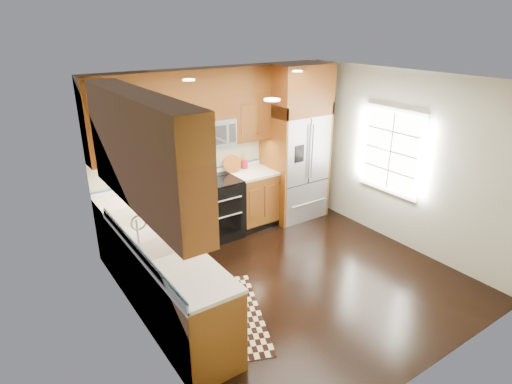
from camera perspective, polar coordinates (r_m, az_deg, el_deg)
ground at (r=5.87m, az=5.09°, el=-11.42°), size 4.00×4.00×0.00m
wall_back at (r=6.84m, az=-5.22°, el=5.51°), size 4.00×0.02×2.60m
wall_left at (r=4.37m, az=-15.17°, el=-4.95°), size 0.02×4.00×2.60m
wall_right at (r=6.68m, az=18.93°, el=3.98°), size 0.02×4.00×2.60m
window at (r=6.75m, az=17.58°, el=5.22°), size 0.04×1.10×1.30m
base_cabinets at (r=5.75m, az=-10.23°, el=-7.28°), size 2.85×3.00×0.90m
countertop at (r=5.68m, az=-9.74°, el=-2.29°), size 2.86×3.01×0.04m
upper_cabinets at (r=5.38m, az=-11.43°, el=8.64°), size 2.85×3.00×1.15m
range at (r=6.74m, az=-5.43°, el=-2.28°), size 0.76×0.67×0.95m
microwave at (r=6.46m, az=-6.38°, el=7.80°), size 0.76×0.40×0.42m
refrigerator at (r=7.26m, az=5.27°, el=6.49°), size 0.98×0.75×2.60m
sink_faucet at (r=4.78m, az=-12.77°, el=-6.45°), size 0.54×0.44×0.37m
rug at (r=5.22m, az=-4.60°, el=-16.15°), size 1.43×1.77×0.01m
knife_block at (r=6.44m, az=-9.50°, el=1.82°), size 0.12×0.15×0.25m
utensil_crock at (r=7.07m, az=-1.54°, el=3.98°), size 0.12×0.12×0.30m
cutting_board at (r=6.92m, az=-3.18°, el=2.72°), size 0.36×0.36×0.02m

